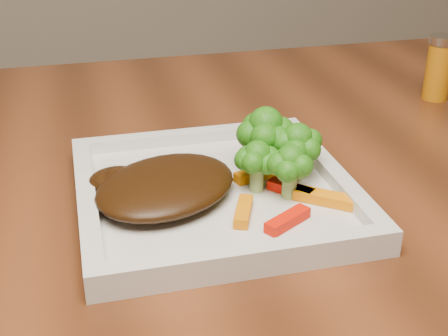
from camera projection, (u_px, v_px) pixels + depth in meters
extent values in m
cube|color=silver|center=(214.00, 196.00, 0.63)|extent=(0.27, 0.27, 0.01)
ellipsoid|color=#311A07|center=(166.00, 186.00, 0.61)|extent=(0.19, 0.18, 0.03)
cube|color=red|center=(288.00, 220.00, 0.57)|extent=(0.05, 0.04, 0.01)
cube|color=orange|center=(326.00, 198.00, 0.60)|extent=(0.06, 0.05, 0.01)
cube|color=orange|center=(243.00, 211.00, 0.58)|extent=(0.03, 0.05, 0.01)
cube|color=#D94303|center=(291.00, 155.00, 0.69)|extent=(0.06, 0.04, 0.01)
cube|color=#FF1404|center=(291.00, 189.00, 0.62)|extent=(0.04, 0.04, 0.01)
cube|color=orange|center=(258.00, 174.00, 0.65)|extent=(0.05, 0.03, 0.01)
cylinder|color=#B26709|center=(439.00, 68.00, 0.88)|extent=(0.04, 0.04, 0.09)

